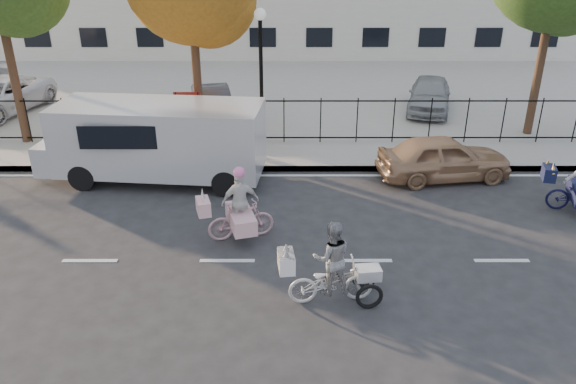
{
  "coord_description": "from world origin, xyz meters",
  "views": [
    {
      "loc": [
        1.32,
        -10.46,
        6.54
      ],
      "look_at": [
        1.33,
        1.2,
        1.1
      ],
      "focal_mm": 35.0,
      "sensor_mm": 36.0,
      "label": 1
    }
  ],
  "objects_px": {
    "unicorn_bike": "(239,213)",
    "gold_sedan": "(444,158)",
    "lamppost": "(261,55)",
    "lot_car_d": "(429,94)",
    "lot_car_c": "(213,104)",
    "white_van": "(156,139)",
    "zebra_trike": "(332,272)"
  },
  "relations": [
    {
      "from": "unicorn_bike",
      "to": "gold_sedan",
      "type": "relative_size",
      "value": 0.48
    },
    {
      "from": "lamppost",
      "to": "lot_car_d",
      "type": "distance_m",
      "value": 7.83
    },
    {
      "from": "lot_car_c",
      "to": "lot_car_d",
      "type": "xyz_separation_m",
      "value": [
        8.26,
        1.24,
        0.04
      ]
    },
    {
      "from": "unicorn_bike",
      "to": "lot_car_d",
      "type": "distance_m",
      "value": 11.82
    },
    {
      "from": "gold_sedan",
      "to": "lot_car_d",
      "type": "bearing_deg",
      "value": -17.35
    },
    {
      "from": "lot_car_c",
      "to": "unicorn_bike",
      "type": "bearing_deg",
      "value": -92.33
    },
    {
      "from": "unicorn_bike",
      "to": "gold_sedan",
      "type": "bearing_deg",
      "value": -74.04
    },
    {
      "from": "white_van",
      "to": "lamppost",
      "type": "bearing_deg",
      "value": 44.9
    },
    {
      "from": "lamppost",
      "to": "gold_sedan",
      "type": "relative_size",
      "value": 1.15
    },
    {
      "from": "lot_car_c",
      "to": "gold_sedan",
      "type": "bearing_deg",
      "value": -48.22
    },
    {
      "from": "white_van",
      "to": "lot_car_d",
      "type": "relative_size",
      "value": 1.69
    },
    {
      "from": "gold_sedan",
      "to": "lot_car_c",
      "type": "height_order",
      "value": "lot_car_c"
    },
    {
      "from": "lot_car_d",
      "to": "lamppost",
      "type": "bearing_deg",
      "value": -132.15
    },
    {
      "from": "unicorn_bike",
      "to": "white_van",
      "type": "xyz_separation_m",
      "value": [
        -2.58,
        3.46,
        0.56
      ]
    },
    {
      "from": "unicorn_bike",
      "to": "lot_car_d",
      "type": "height_order",
      "value": "unicorn_bike"
    },
    {
      "from": "lot_car_c",
      "to": "white_van",
      "type": "bearing_deg",
      "value": -113.59
    },
    {
      "from": "gold_sedan",
      "to": "lot_car_d",
      "type": "xyz_separation_m",
      "value": [
        1.02,
        6.31,
        0.16
      ]
    },
    {
      "from": "lot_car_c",
      "to": "lamppost",
      "type": "bearing_deg",
      "value": -68.18
    },
    {
      "from": "zebra_trike",
      "to": "lot_car_d",
      "type": "xyz_separation_m",
      "value": [
        4.66,
        12.25,
        0.13
      ]
    },
    {
      "from": "gold_sedan",
      "to": "white_van",
      "type": "bearing_deg",
      "value": 82.08
    },
    {
      "from": "lamppost",
      "to": "gold_sedan",
      "type": "height_order",
      "value": "lamppost"
    },
    {
      "from": "lamppost",
      "to": "white_van",
      "type": "xyz_separation_m",
      "value": [
        -2.87,
        -2.34,
        -1.89
      ]
    },
    {
      "from": "gold_sedan",
      "to": "lot_car_d",
      "type": "relative_size",
      "value": 0.99
    },
    {
      "from": "zebra_trike",
      "to": "lot_car_d",
      "type": "relative_size",
      "value": 0.53
    },
    {
      "from": "lamppost",
      "to": "gold_sedan",
      "type": "bearing_deg",
      "value": -23.46
    },
    {
      "from": "zebra_trike",
      "to": "lot_car_d",
      "type": "bearing_deg",
      "value": -27.65
    },
    {
      "from": "zebra_trike",
      "to": "gold_sedan",
      "type": "bearing_deg",
      "value": -38.32
    },
    {
      "from": "lamppost",
      "to": "lot_car_c",
      "type": "distance_m",
      "value": 4.12
    },
    {
      "from": "lamppost",
      "to": "lot_car_c",
      "type": "relative_size",
      "value": 1.17
    },
    {
      "from": "unicorn_bike",
      "to": "lot_car_c",
      "type": "height_order",
      "value": "unicorn_bike"
    },
    {
      "from": "white_van",
      "to": "lot_car_d",
      "type": "distance_m",
      "value": 11.17
    },
    {
      "from": "white_van",
      "to": "gold_sedan",
      "type": "distance_m",
      "value": 8.19
    }
  ]
}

